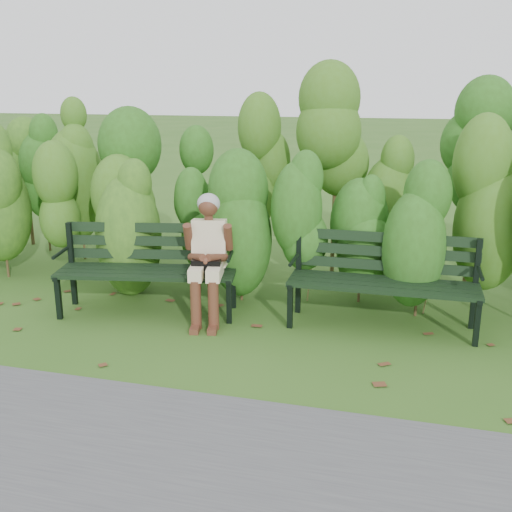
# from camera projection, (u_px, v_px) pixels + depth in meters

# --- Properties ---
(ground) EXTENTS (80.00, 80.00, 0.00)m
(ground) POSITION_uv_depth(u_px,v_px,m) (246.00, 346.00, 5.43)
(ground) COLOR #305C1A
(footpath) EXTENTS (60.00, 2.50, 0.01)m
(footpath) POSITION_uv_depth(u_px,v_px,m) (141.00, 502.00, 3.38)
(footpath) COLOR #474749
(footpath) RESTS_ON ground
(hedge_band) EXTENTS (11.04, 1.67, 2.42)m
(hedge_band) POSITION_uv_depth(u_px,v_px,m) (290.00, 178.00, 6.81)
(hedge_band) COLOR #47381E
(hedge_band) RESTS_ON ground
(leaf_litter) EXTENTS (4.77, 2.28, 0.01)m
(leaf_litter) POSITION_uv_depth(u_px,v_px,m) (224.00, 339.00, 5.55)
(leaf_litter) COLOR brown
(leaf_litter) RESTS_ON ground
(bench_left) EXTENTS (1.88, 0.92, 0.90)m
(bench_left) POSITION_uv_depth(u_px,v_px,m) (149.00, 261.00, 6.15)
(bench_left) COLOR black
(bench_left) RESTS_ON ground
(bench_right) EXTENTS (1.79, 0.60, 0.90)m
(bench_right) POSITION_uv_depth(u_px,v_px,m) (384.00, 273.00, 5.77)
(bench_right) COLOR black
(bench_right) RESTS_ON ground
(seated_woman) EXTENTS (0.51, 0.75, 1.26)m
(seated_woman) POSITION_uv_depth(u_px,v_px,m) (208.00, 250.00, 5.89)
(seated_woman) COLOR beige
(seated_woman) RESTS_ON ground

